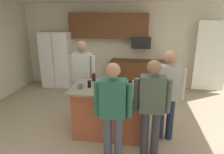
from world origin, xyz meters
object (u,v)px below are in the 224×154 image
object	(u,v)px
tumbler_amber	(130,84)
glass_dark_ale	(107,89)
microwave_over_range	(141,43)
glass_pilsner	(125,89)
kitchen_island	(110,109)
person_guest_by_door	(83,74)
glass_short_whisky	(94,77)
serving_tray	(114,86)
refrigerator	(58,59)
person_guest_right	(168,91)
person_elder_center	(113,108)
glass_stout_tall	(89,84)
mug_ceramic_white	(80,86)
person_host_foreground	(152,103)

from	to	relation	value
tumbler_amber	glass_dark_ale	xyz separation A→B (m)	(-0.38, -0.34, -0.00)
microwave_over_range	glass_pilsner	xyz separation A→B (m)	(-0.24, -2.87, -0.43)
kitchen_island	person_guest_by_door	world-z (taller)	person_guest_by_door
tumbler_amber	glass_dark_ale	distance (m)	0.51
glass_short_whisky	serving_tray	bearing A→B (deg)	-31.26
refrigerator	person_guest_right	size ratio (longest dim) A/B	1.05
microwave_over_range	refrigerator	bearing A→B (deg)	-177.40
person_elder_center	glass_pilsner	bearing A→B (deg)	-25.47
person_guest_by_door	serving_tray	size ratio (longest dim) A/B	3.89
person_guest_by_door	kitchen_island	bearing A→B (deg)	0.00
kitchen_island	person_guest_right	xyz separation A→B (m)	(1.05, -0.07, 0.48)
glass_dark_ale	serving_tray	world-z (taller)	glass_dark_ale
microwave_over_range	glass_stout_tall	xyz separation A→B (m)	(-0.91, -2.68, -0.43)
person_elder_center	mug_ceramic_white	world-z (taller)	person_elder_center
glass_pilsner	glass_dark_ale	distance (m)	0.31
mug_ceramic_white	person_guest_by_door	bearing A→B (deg)	103.48
person_guest_right	glass_pilsner	distance (m)	0.77
tumbler_amber	serving_tray	world-z (taller)	tumbler_amber
person_host_foreground	serving_tray	distance (m)	0.91
person_elder_center	mug_ceramic_white	xyz separation A→B (m)	(-0.69, 0.63, 0.09)
serving_tray	person_guest_by_door	bearing A→B (deg)	142.60
kitchen_island	tumbler_amber	xyz separation A→B (m)	(0.38, 0.03, 0.54)
glass_short_whisky	mug_ceramic_white	xyz separation A→B (m)	(-0.14, -0.47, -0.02)
refrigerator	kitchen_island	size ratio (longest dim) A/B	1.25
person_host_foreground	person_guest_by_door	world-z (taller)	person_guest_by_door
person_elder_center	tumbler_amber	distance (m)	0.87
mug_ceramic_white	glass_dark_ale	xyz separation A→B (m)	(0.51, -0.14, 0.01)
microwave_over_range	glass_short_whisky	distance (m)	2.51
serving_tray	person_host_foreground	bearing A→B (deg)	-41.41
kitchen_island	serving_tray	xyz separation A→B (m)	(0.08, 0.02, 0.49)
person_guest_by_door	glass_pilsner	size ratio (longest dim) A/B	11.68
person_guest_right	mug_ceramic_white	world-z (taller)	person_guest_right
glass_short_whisky	tumbler_amber	bearing A→B (deg)	-19.37
person_elder_center	kitchen_island	bearing A→B (deg)	0.00
glass_stout_tall	glass_pilsner	bearing A→B (deg)	-16.04
microwave_over_range	person_host_foreground	world-z (taller)	same
glass_pilsner	glass_dark_ale	size ratio (longest dim) A/B	1.09
person_host_foreground	person_guest_right	bearing A→B (deg)	-82.95
person_elder_center	mug_ceramic_white	bearing A→B (deg)	35.11
person_host_foreground	person_elder_center	bearing A→B (deg)	59.91
kitchen_island	glass_short_whisky	world-z (taller)	glass_short_whisky
glass_pilsner	person_guest_by_door	bearing A→B (deg)	138.49
microwave_over_range	mug_ceramic_white	bearing A→B (deg)	-110.79
refrigerator	person_guest_right	bearing A→B (deg)	-39.35
kitchen_island	person_host_foreground	size ratio (longest dim) A/B	0.87
glass_pilsner	mug_ceramic_white	world-z (taller)	glass_pilsner
person_guest_right	tumbler_amber	bearing A→B (deg)	-4.56
microwave_over_range	mug_ceramic_white	xyz separation A→B (m)	(-1.05, -2.77, -0.45)
person_host_foreground	glass_stout_tall	xyz separation A→B (m)	(-1.12, 0.49, 0.09)
person_guest_by_door	serving_tray	world-z (taller)	person_guest_by_door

